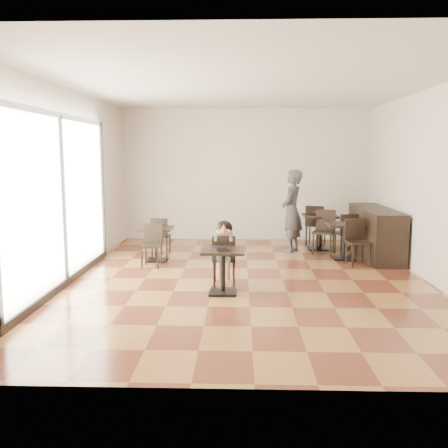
{
  "coord_description": "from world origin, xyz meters",
  "views": [
    {
      "loc": [
        -0.14,
        -8.27,
        2.12
      ],
      "look_at": [
        -0.4,
        -0.39,
        1.0
      ],
      "focal_mm": 40.0,
      "sensor_mm": 36.0,
      "label": 1
    }
  ],
  "objects_px": {
    "child": "(224,253)",
    "cafe_table_left": "(156,244)",
    "chair_mid_b": "(358,243)",
    "chair_back_b": "(324,232)",
    "child_chair": "(224,259)",
    "chair_left_a": "(161,236)",
    "child_table": "(223,271)",
    "cafe_table_back": "(319,232)",
    "chair_left_b": "(152,246)",
    "adult_patron": "(292,211)",
    "chair_back_a": "(316,225)",
    "chair_mid_a": "(346,234)",
    "cafe_table_mid": "(344,241)"
  },
  "relations": [
    {
      "from": "child_table",
      "to": "chair_mid_b",
      "type": "xyz_separation_m",
      "value": [
        2.5,
        2.03,
        0.09
      ]
    },
    {
      "from": "chair_back_b",
      "to": "chair_left_b",
      "type": "bearing_deg",
      "value": -138.87
    },
    {
      "from": "child_table",
      "to": "child_chair",
      "type": "relative_size",
      "value": 0.83
    },
    {
      "from": "cafe_table_left",
      "to": "chair_back_a",
      "type": "distance_m",
      "value": 3.89
    },
    {
      "from": "chair_left_a",
      "to": "child_chair",
      "type": "bearing_deg",
      "value": 124.88
    },
    {
      "from": "chair_mid_a",
      "to": "child_chair",
      "type": "bearing_deg",
      "value": 36.44
    },
    {
      "from": "child",
      "to": "child_chair",
      "type": "bearing_deg",
      "value": 180.0
    },
    {
      "from": "child_chair",
      "to": "adult_patron",
      "type": "distance_m",
      "value": 3.11
    },
    {
      "from": "chair_back_a",
      "to": "chair_mid_b",
      "type": "bearing_deg",
      "value": 123.0
    },
    {
      "from": "child",
      "to": "cafe_table_left",
      "type": "xyz_separation_m",
      "value": [
        -1.4,
        1.75,
        -0.19
      ]
    },
    {
      "from": "child",
      "to": "chair_left_a",
      "type": "height_order",
      "value": "child"
    },
    {
      "from": "chair_mid_a",
      "to": "cafe_table_left",
      "type": "bearing_deg",
      "value": 2.59
    },
    {
      "from": "cafe_table_left",
      "to": "chair_back_b",
      "type": "bearing_deg",
      "value": 12.46
    },
    {
      "from": "chair_mid_b",
      "to": "chair_back_b",
      "type": "height_order",
      "value": "chair_back_b"
    },
    {
      "from": "cafe_table_back",
      "to": "chair_mid_b",
      "type": "distance_m",
      "value": 1.65
    },
    {
      "from": "chair_back_a",
      "to": "cafe_table_left",
      "type": "bearing_deg",
      "value": 48.72
    },
    {
      "from": "child",
      "to": "chair_mid_b",
      "type": "xyz_separation_m",
      "value": [
        2.5,
        1.48,
        -0.08
      ]
    },
    {
      "from": "chair_back_a",
      "to": "child",
      "type": "bearing_deg",
      "value": 80.96
    },
    {
      "from": "child",
      "to": "chair_mid_b",
      "type": "distance_m",
      "value": 2.91
    },
    {
      "from": "child_chair",
      "to": "cafe_table_back",
      "type": "height_order",
      "value": "child_chair"
    },
    {
      "from": "chair_left_a",
      "to": "cafe_table_back",
      "type": "bearing_deg",
      "value": -164.0
    },
    {
      "from": "child_chair",
      "to": "cafe_table_back",
      "type": "xyz_separation_m",
      "value": [
        2.02,
        3.05,
        -0.02
      ]
    },
    {
      "from": "child",
      "to": "chair_mid_a",
      "type": "distance_m",
      "value": 3.59
    },
    {
      "from": "chair_left_b",
      "to": "chair_back_a",
      "type": "height_order",
      "value": "chair_back_a"
    },
    {
      "from": "child",
      "to": "cafe_table_back",
      "type": "height_order",
      "value": "child"
    },
    {
      "from": "chair_left_b",
      "to": "chair_mid_a",
      "type": "bearing_deg",
      "value": 23.03
    },
    {
      "from": "chair_mid_a",
      "to": "chair_back_b",
      "type": "xyz_separation_m",
      "value": [
        -0.48,
        -0.08,
        0.03
      ]
    },
    {
      "from": "cafe_table_left",
      "to": "chair_mid_b",
      "type": "height_order",
      "value": "chair_mid_b"
    },
    {
      "from": "chair_mid_b",
      "to": "chair_back_b",
      "type": "bearing_deg",
      "value": 105.73
    },
    {
      "from": "child_chair",
      "to": "child",
      "type": "height_order",
      "value": "child"
    },
    {
      "from": "cafe_table_back",
      "to": "chair_mid_b",
      "type": "bearing_deg",
      "value": -73.0
    },
    {
      "from": "cafe_table_left",
      "to": "cafe_table_back",
      "type": "distance_m",
      "value": 3.66
    },
    {
      "from": "cafe_table_back",
      "to": "chair_left_b",
      "type": "distance_m",
      "value": 3.89
    },
    {
      "from": "cafe_table_left",
      "to": "chair_mid_a",
      "type": "bearing_deg",
      "value": 12.02
    },
    {
      "from": "cafe_table_left",
      "to": "cafe_table_back",
      "type": "bearing_deg",
      "value": 20.9
    },
    {
      "from": "child_table",
      "to": "chair_left_b",
      "type": "relative_size",
      "value": 0.86
    },
    {
      "from": "chair_mid_a",
      "to": "chair_back_a",
      "type": "xyz_separation_m",
      "value": [
        -0.48,
        1.02,
        0.03
      ]
    },
    {
      "from": "child",
      "to": "cafe_table_left",
      "type": "bearing_deg",
      "value": 128.68
    },
    {
      "from": "child_table",
      "to": "adult_patron",
      "type": "height_order",
      "value": "adult_patron"
    },
    {
      "from": "cafe_table_back",
      "to": "chair_back_b",
      "type": "xyz_separation_m",
      "value": [
        0.0,
        -0.55,
        0.08
      ]
    },
    {
      "from": "child_chair",
      "to": "chair_left_b",
      "type": "relative_size",
      "value": 1.03
    },
    {
      "from": "cafe_table_back",
      "to": "child_chair",
      "type": "bearing_deg",
      "value": -123.48
    },
    {
      "from": "cafe_table_back",
      "to": "chair_mid_a",
      "type": "relative_size",
      "value": 0.89
    },
    {
      "from": "chair_mid_b",
      "to": "chair_left_b",
      "type": "height_order",
      "value": "chair_mid_b"
    },
    {
      "from": "child_table",
      "to": "cafe_table_mid",
      "type": "relative_size",
      "value": 0.95
    },
    {
      "from": "child",
      "to": "cafe_table_back",
      "type": "bearing_deg",
      "value": 56.52
    },
    {
      "from": "adult_patron",
      "to": "cafe_table_left",
      "type": "distance_m",
      "value": 3.0
    },
    {
      "from": "child_table",
      "to": "chair_left_b",
      "type": "height_order",
      "value": "chair_left_b"
    },
    {
      "from": "adult_patron",
      "to": "chair_left_b",
      "type": "xyz_separation_m",
      "value": [
        -2.77,
        -1.56,
        -0.49
      ]
    },
    {
      "from": "child_chair",
      "to": "chair_back_a",
      "type": "relative_size",
      "value": 0.88
    }
  ]
}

